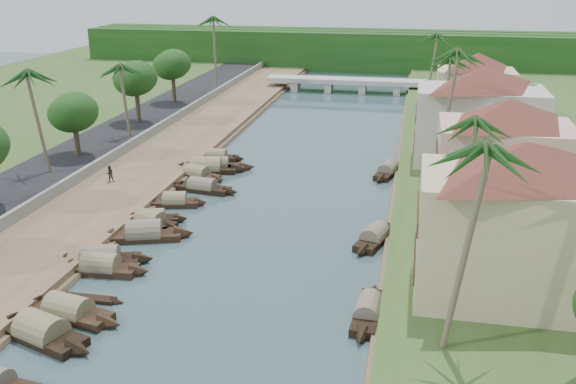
# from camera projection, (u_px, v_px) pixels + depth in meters

# --- Properties ---
(ground) EXTENTS (220.00, 220.00, 0.00)m
(ground) POSITION_uv_depth(u_px,v_px,m) (234.00, 271.00, 47.26)
(ground) COLOR #364D52
(ground) RESTS_ON ground
(left_bank) EXTENTS (10.00, 180.00, 0.80)m
(left_bank) POSITION_uv_depth(u_px,v_px,m) (141.00, 172.00, 68.58)
(left_bank) COLOR brown
(left_bank) RESTS_ON ground
(right_bank) EXTENTS (16.00, 180.00, 1.20)m
(right_bank) POSITION_uv_depth(u_px,v_px,m) (480.00, 192.00, 61.99)
(right_bank) COLOR #344F1F
(right_bank) RESTS_ON ground
(road) EXTENTS (8.00, 180.00, 1.40)m
(road) POSITION_uv_depth(u_px,v_px,m) (68.00, 165.00, 70.06)
(road) COLOR black
(road) RESTS_ON ground
(retaining_wall) EXTENTS (0.40, 180.00, 1.10)m
(retaining_wall) POSITION_uv_depth(u_px,v_px,m) (104.00, 161.00, 69.04)
(retaining_wall) COLOR gray
(retaining_wall) RESTS_ON left_bank
(treeline) EXTENTS (120.00, 14.00, 8.00)m
(treeline) POSITION_uv_depth(u_px,v_px,m) (361.00, 50.00, 138.30)
(treeline) COLOR #143C10
(treeline) RESTS_ON ground
(bridge) EXTENTS (28.00, 4.00, 2.40)m
(bridge) POSITION_uv_depth(u_px,v_px,m) (346.00, 82.00, 113.19)
(bridge) COLOR #ACACA1
(bridge) RESTS_ON ground
(building_near) EXTENTS (14.85, 14.85, 10.20)m
(building_near) POSITION_uv_depth(u_px,v_px,m) (517.00, 220.00, 39.73)
(building_near) COLOR tan
(building_near) RESTS_ON right_bank
(building_mid) EXTENTS (14.11, 14.11, 9.70)m
(building_mid) POSITION_uv_depth(u_px,v_px,m) (504.00, 154.00, 54.41)
(building_mid) COLOR #D4AD96
(building_mid) RESTS_ON right_bank
(building_far) EXTENTS (15.59, 15.59, 10.20)m
(building_far) POSITION_uv_depth(u_px,v_px,m) (479.00, 115.00, 67.45)
(building_far) COLOR beige
(building_far) RESTS_ON right_bank
(building_distant) EXTENTS (12.62, 12.62, 9.20)m
(building_distant) POSITION_uv_depth(u_px,v_px,m) (475.00, 87.00, 85.91)
(building_distant) COLOR tan
(building_distant) RESTS_ON right_bank
(sampan_1) EXTENTS (8.51, 4.52, 2.45)m
(sampan_1) POSITION_uv_depth(u_px,v_px,m) (42.00, 333.00, 38.51)
(sampan_1) COLOR black
(sampan_1) RESTS_ON ground
(sampan_2) EXTENTS (8.52, 3.38, 2.20)m
(sampan_2) POSITION_uv_depth(u_px,v_px,m) (69.00, 311.00, 40.96)
(sampan_2) COLOR black
(sampan_2) RESTS_ON ground
(sampan_3) EXTENTS (8.31, 3.76, 2.20)m
(sampan_3) POSITION_uv_depth(u_px,v_px,m) (100.00, 259.00, 48.19)
(sampan_3) COLOR black
(sampan_3) RESTS_ON ground
(sampan_4) EXTENTS (7.62, 2.13, 2.16)m
(sampan_4) POSITION_uv_depth(u_px,v_px,m) (101.00, 267.00, 46.88)
(sampan_4) COLOR black
(sampan_4) RESTS_ON ground
(sampan_5) EXTENTS (6.75, 3.54, 2.12)m
(sampan_5) POSITION_uv_depth(u_px,v_px,m) (150.00, 222.00, 55.15)
(sampan_5) COLOR black
(sampan_5) RESTS_ON ground
(sampan_6) EXTENTS (8.50, 4.35, 2.45)m
(sampan_6) POSITION_uv_depth(u_px,v_px,m) (144.00, 234.00, 52.64)
(sampan_6) COLOR black
(sampan_6) RESTS_ON ground
(sampan_7) EXTENTS (6.46, 2.92, 1.76)m
(sampan_7) POSITION_uv_depth(u_px,v_px,m) (152.00, 219.00, 55.94)
(sampan_7) COLOR black
(sampan_7) RESTS_ON ground
(sampan_8) EXTENTS (6.36, 2.83, 1.96)m
(sampan_8) POSITION_uv_depth(u_px,v_px,m) (175.00, 202.00, 59.86)
(sampan_8) COLOR black
(sampan_8) RESTS_ON ground
(sampan_9) EXTENTS (7.96, 2.63, 2.01)m
(sampan_9) POSITION_uv_depth(u_px,v_px,m) (203.00, 187.00, 63.73)
(sampan_9) COLOR black
(sampan_9) RESTS_ON ground
(sampan_10) EXTENTS (7.24, 3.74, 2.00)m
(sampan_10) POSITION_uv_depth(u_px,v_px,m) (197.00, 174.00, 67.70)
(sampan_10) COLOR black
(sampan_10) RESTS_ON ground
(sampan_11) EXTENTS (9.06, 3.38, 2.50)m
(sampan_11) POSITION_uv_depth(u_px,v_px,m) (207.00, 168.00, 69.75)
(sampan_11) COLOR black
(sampan_11) RESTS_ON ground
(sampan_12) EXTENTS (9.40, 3.40, 2.20)m
(sampan_12) POSITION_uv_depth(u_px,v_px,m) (214.00, 166.00, 70.43)
(sampan_12) COLOR black
(sampan_12) RESTS_ON ground
(sampan_13) EXTENTS (6.84, 1.81, 1.91)m
(sampan_13) POSITION_uv_depth(u_px,v_px,m) (216.00, 157.00, 73.86)
(sampan_13) COLOR black
(sampan_13) RESTS_ON ground
(sampan_14) EXTENTS (1.91, 7.85, 1.93)m
(sampan_14) POSITION_uv_depth(u_px,v_px,m) (368.00, 311.00, 41.00)
(sampan_14) COLOR black
(sampan_14) RESTS_ON ground
(sampan_15) EXTENTS (3.65, 7.70, 2.05)m
(sampan_15) POSITION_uv_depth(u_px,v_px,m) (375.00, 237.00, 52.09)
(sampan_15) COLOR black
(sampan_15) RESTS_ON ground
(sampan_16) EXTENTS (3.33, 8.05, 1.97)m
(sampan_16) POSITION_uv_depth(u_px,v_px,m) (388.00, 171.00, 68.92)
(sampan_16) COLOR black
(sampan_16) RESTS_ON ground
(canoe_1) EXTENTS (5.01, 0.83, 0.81)m
(canoe_1) POSITION_uv_depth(u_px,v_px,m) (89.00, 299.00, 43.08)
(canoe_1) COLOR black
(canoe_1) RESTS_ON ground
(canoe_2) EXTENTS (5.28, 3.28, 0.81)m
(canoe_2) POSITION_uv_depth(u_px,v_px,m) (214.00, 190.00, 64.06)
(canoe_2) COLOR black
(canoe_2) RESTS_ON ground
(palm_0) EXTENTS (3.20, 3.20, 13.24)m
(palm_0) POSITION_uv_depth(u_px,v_px,m) (467.00, 150.00, 31.85)
(palm_0) COLOR #74654D
(palm_0) RESTS_ON ground
(palm_1) EXTENTS (3.20, 3.20, 10.97)m
(palm_1) POSITION_uv_depth(u_px,v_px,m) (465.00, 122.00, 47.04)
(palm_1) COLOR #74654D
(palm_1) RESTS_ON ground
(palm_2) EXTENTS (3.20, 3.20, 14.12)m
(palm_2) POSITION_uv_depth(u_px,v_px,m) (448.00, 54.00, 59.79)
(palm_2) COLOR #74654D
(palm_2) RESTS_ON ground
(palm_3) EXTENTS (3.20, 3.20, 11.02)m
(palm_3) POSITION_uv_depth(u_px,v_px,m) (449.00, 60.00, 77.12)
(palm_3) COLOR #74654D
(palm_3) RESTS_ON ground
(palm_5) EXTENTS (3.20, 3.20, 11.67)m
(palm_5) POSITION_uv_depth(u_px,v_px,m) (35.00, 74.00, 62.02)
(palm_5) COLOR #74654D
(palm_5) RESTS_ON ground
(palm_6) EXTENTS (3.20, 3.20, 10.16)m
(palm_6) POSITION_uv_depth(u_px,v_px,m) (123.00, 67.00, 76.06)
(palm_6) COLOR #74654D
(palm_6) RESTS_ON ground
(palm_7) EXTENTS (3.20, 3.20, 12.14)m
(palm_7) POSITION_uv_depth(u_px,v_px,m) (432.00, 36.00, 92.68)
(palm_7) COLOR #74654D
(palm_7) RESTS_ON ground
(palm_8) EXTENTS (3.20, 3.20, 13.42)m
(palm_8) POSITION_uv_depth(u_px,v_px,m) (214.00, 20.00, 103.38)
(palm_8) COLOR #74654D
(palm_8) RESTS_ON ground
(tree_3) EXTENTS (5.01, 5.01, 6.87)m
(tree_3) POSITION_uv_depth(u_px,v_px,m) (74.00, 113.00, 69.53)
(tree_3) COLOR #4E3D2C
(tree_3) RESTS_ON ground
(tree_4) EXTENTS (5.29, 5.29, 7.97)m
(tree_4) POSITION_uv_depth(u_px,v_px,m) (136.00, 79.00, 84.28)
(tree_4) COLOR #4E3D2C
(tree_4) RESTS_ON ground
(tree_5) EXTENTS (5.16, 5.16, 7.84)m
(tree_5) POSITION_uv_depth(u_px,v_px,m) (172.00, 65.00, 96.53)
(tree_5) COLOR #4E3D2C
(tree_5) RESTS_ON ground
(tree_6) EXTENTS (4.75, 4.75, 7.82)m
(tree_6) POSITION_uv_depth(u_px,v_px,m) (525.00, 105.00, 69.59)
(tree_6) COLOR #4E3D2C
(tree_6) RESTS_ON ground
(person_far) EXTENTS (1.04, 1.01, 1.69)m
(person_far) POSITION_uv_depth(u_px,v_px,m) (110.00, 174.00, 63.92)
(person_far) COLOR #2B281E
(person_far) RESTS_ON left_bank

